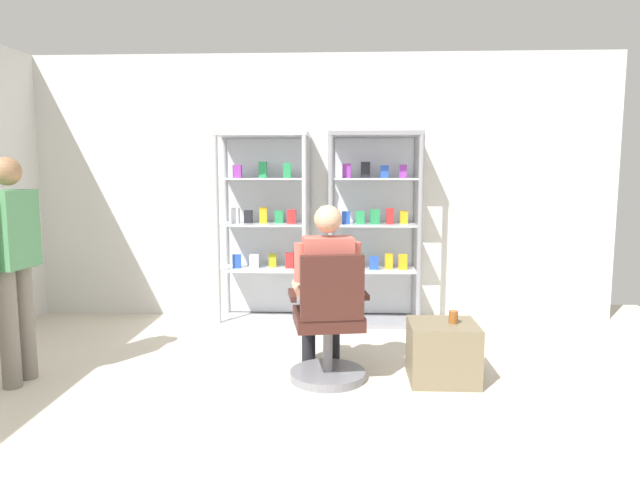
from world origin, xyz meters
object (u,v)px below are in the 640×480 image
Objects in this scene: display_cabinet_right at (374,228)px; standing_customer at (12,256)px; display_cabinet_left at (265,227)px; storage_crate at (443,352)px; seated_shopkeeper at (326,282)px; office_chair at (329,329)px; tea_glass at (453,317)px.

display_cabinet_right is 3.18m from standing_customer.
display_cabinet_left is 3.87× the size of storage_crate.
display_cabinet_left reaches higher than storage_crate.
seated_shopkeeper is at bearing -106.01° from display_cabinet_right.
office_chair is 2.31m from standing_customer.
tea_glass reaches higher than storage_crate.
display_cabinet_right is at bearing 33.84° from standing_customer.
tea_glass is at bearing -5.50° from seated_shopkeeper.
display_cabinet_left is 20.30× the size of tea_glass.
office_chair is at bearing 3.14° from standing_customer.
office_chair reaches higher than tea_glass.
display_cabinet_left is at bearing 134.20° from storage_crate.
office_chair is at bearing -175.23° from storage_crate.
standing_customer is (-2.21, -0.28, 0.22)m from seated_shopkeeper.
display_cabinet_right is at bearing 107.78° from tea_glass.
standing_customer reaches higher than tea_glass.
seated_shopkeeper is at bearing 7.30° from standing_customer.
tea_glass is (0.07, 0.00, 0.26)m from storage_crate.
storage_crate is 0.27m from tea_glass.
display_cabinet_left is 1.88m from office_chair.
office_chair is 0.36m from seated_shopkeeper.
display_cabinet_right is at bearing 76.41° from office_chair.
storage_crate is at bearing -74.58° from display_cabinet_right.
display_cabinet_left is at bearing 48.98° from standing_customer.
display_cabinet_left is at bearing 179.97° from display_cabinet_right.
seated_shopkeeper is (0.67, -1.49, -0.25)m from display_cabinet_left.
display_cabinet_left reaches higher than seated_shopkeeper.
storage_crate is 5.24× the size of tea_glass.
office_chair is at bearing -175.49° from tea_glass.
display_cabinet_right reaches higher than seated_shopkeeper.
standing_customer is at bearing -172.70° from seated_shopkeeper.
seated_shopkeeper is at bearing -65.64° from display_cabinet_left.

